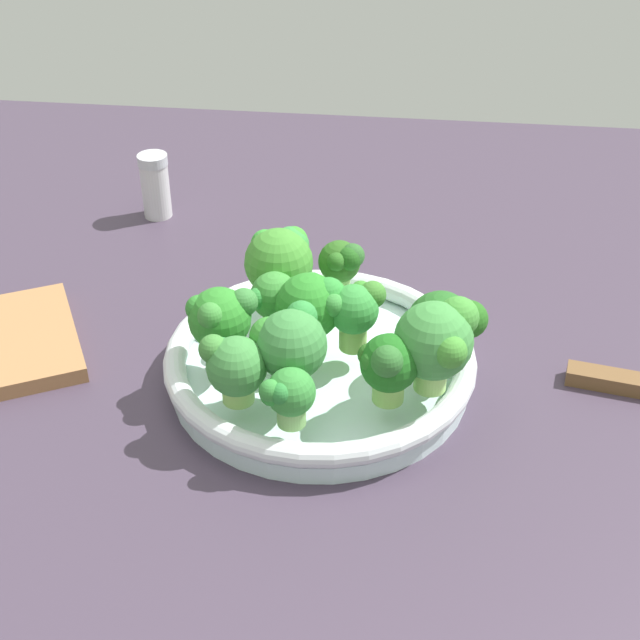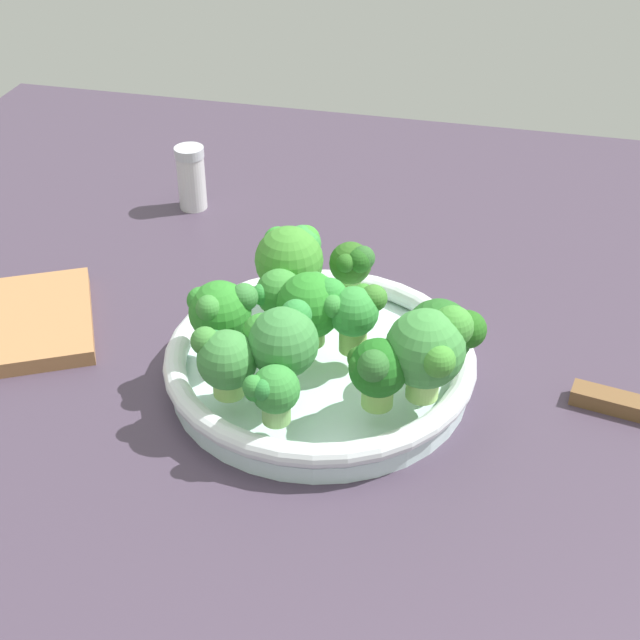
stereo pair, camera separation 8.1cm
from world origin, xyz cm
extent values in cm
cube|color=#413546|center=(0.00, 0.00, -1.25)|extent=(130.00, 130.00, 2.50)
cylinder|color=white|center=(1.09, 0.58, 0.85)|extent=(27.48, 27.48, 1.70)
torus|color=silver|center=(1.09, 0.58, 2.74)|extent=(28.62, 28.62, 2.08)
cylinder|color=#85C25C|center=(1.91, 9.65, 4.97)|extent=(2.18, 2.18, 2.39)
sphere|color=#2C601E|center=(1.91, 9.65, 7.51)|extent=(4.14, 4.14, 4.14)
sphere|color=#225B1C|center=(2.98, 8.71, 8.47)|extent=(2.38, 2.38, 2.38)
sphere|color=#29621E|center=(1.78, 7.95, 8.48)|extent=(1.79, 1.79, 1.79)
sphere|color=#2D6129|center=(3.21, 9.08, 8.59)|extent=(2.38, 2.38, 2.38)
cylinder|color=#87BD56|center=(7.62, -6.13, 4.89)|extent=(2.69, 2.69, 2.22)
sphere|color=#1D631B|center=(7.62, -6.13, 7.61)|extent=(4.95, 4.95, 4.95)
sphere|color=#2D682B|center=(7.46, -7.54, 8.81)|extent=(2.69, 2.69, 2.69)
sphere|color=#285B1C|center=(5.94, -5.79, 8.03)|extent=(2.02, 2.02, 2.02)
sphere|color=#256720|center=(6.27, -6.86, 8.12)|extent=(1.99, 1.99, 1.99)
cylinder|color=#79B15F|center=(-0.22, -10.05, 4.74)|extent=(2.39, 2.39, 1.92)
sphere|color=#338635|center=(-0.22, -10.05, 7.00)|extent=(4.03, 4.03, 4.03)
sphere|color=#328434|center=(-1.47, -11.07, 7.81)|extent=(1.86, 1.86, 1.86)
sphere|color=#2B8034|center=(-0.59, -11.21, 7.73)|extent=(1.84, 1.84, 1.84)
sphere|color=#2A8C2F|center=(-1.41, -10.94, 7.31)|extent=(1.87, 1.87, 1.87)
cylinder|color=#9AC868|center=(-3.75, 7.92, 4.82)|extent=(2.35, 2.35, 2.09)
sphere|color=#3F8A2F|center=(-3.75, 7.92, 8.03)|extent=(6.63, 6.63, 6.63)
sphere|color=green|center=(-2.55, 9.76, 9.48)|extent=(2.78, 2.78, 2.78)
sphere|color=green|center=(-5.29, 9.52, 9.08)|extent=(2.80, 2.80, 2.80)
sphere|color=green|center=(-2.81, 9.51, 9.11)|extent=(3.61, 3.61, 3.61)
cylinder|color=#77B752|center=(-7.50, -1.59, 4.84)|extent=(2.64, 2.64, 2.13)
sphere|color=#2D8229|center=(-7.50, -1.59, 7.73)|extent=(5.60, 5.60, 5.60)
sphere|color=#367A37|center=(-5.43, -0.85, 9.12)|extent=(2.52, 2.52, 2.52)
sphere|color=#3B8635|center=(-7.82, -3.25, 9.12)|extent=(2.38, 2.38, 2.38)
sphere|color=#2F822B|center=(-9.29, -1.56, 8.63)|extent=(2.43, 2.43, 2.43)
cylinder|color=#7CBA5E|center=(-0.59, -5.56, 5.08)|extent=(1.94, 1.94, 2.60)
sphere|color=#3B853E|center=(-0.59, -5.56, 8.34)|extent=(6.03, 6.03, 6.03)
sphere|color=#368A2F|center=(-2.48, -5.14, 8.70)|extent=(3.44, 3.44, 3.44)
sphere|color=#2F893A|center=(-0.13, -3.54, 9.85)|extent=(2.75, 2.75, 2.75)
cylinder|color=#87B551|center=(4.04, 0.97, 5.10)|extent=(2.54, 2.54, 2.65)
sphere|color=#348D39|center=(4.04, 0.97, 7.90)|extent=(4.52, 4.52, 4.52)
sphere|color=#368636|center=(2.35, 0.16, 8.85)|extent=(2.08, 2.08, 2.08)
sphere|color=#39842C|center=(4.53, 2.81, 8.59)|extent=(2.04, 2.04, 2.04)
sphere|color=#3C7C2C|center=(5.62, 1.96, 8.94)|extent=(2.46, 2.46, 2.46)
cylinder|color=#95C863|center=(-3.47, 3.45, 4.75)|extent=(2.33, 2.33, 1.95)
sphere|color=#398634|center=(-3.47, 3.45, 7.18)|extent=(4.47, 4.47, 4.47)
sphere|color=#3B8D36|center=(-2.17, 3.11, 7.55)|extent=(1.92, 1.92, 1.92)
sphere|color=#328E3A|center=(-4.72, 2.36, 7.48)|extent=(2.11, 2.11, 2.11)
cylinder|color=#7DB64D|center=(0.02, 1.18, 4.81)|extent=(2.73, 2.73, 2.06)
sphere|color=#2B8327|center=(0.02, 1.18, 7.79)|extent=(6.01, 6.01, 6.01)
sphere|color=#2F8B34|center=(1.76, 1.45, 8.99)|extent=(3.10, 3.10, 3.10)
sphere|color=#328832|center=(-0.21, 3.26, 8.56)|extent=(2.60, 2.60, 2.60)
cylinder|color=#9DD46C|center=(11.10, -4.12, 5.16)|extent=(2.80, 2.80, 2.76)
sphere|color=#3F8D3F|center=(11.10, -4.12, 8.71)|extent=(6.68, 6.68, 6.68)
sphere|color=#408F34|center=(13.00, -2.58, 10.18)|extent=(3.54, 3.54, 3.54)
sphere|color=#408E31|center=(12.42, -6.43, 9.41)|extent=(2.79, 2.79, 2.79)
cylinder|color=#93D363|center=(11.70, -0.38, 4.67)|extent=(2.45, 2.45, 1.79)
sphere|color=#256123|center=(11.70, -0.38, 7.52)|extent=(6.00, 6.00, 6.00)
sphere|color=#24611A|center=(14.12, 0.43, 8.32)|extent=(3.34, 3.34, 3.34)
sphere|color=#26622B|center=(12.01, -2.40, 7.92)|extent=(2.83, 2.83, 2.83)
cylinder|color=#8DC05D|center=(-4.85, -7.64, 4.71)|extent=(2.73, 2.73, 1.87)
sphere|color=#3D853D|center=(-4.85, -7.64, 7.31)|extent=(5.10, 5.10, 5.10)
sphere|color=#2F823B|center=(-6.40, -6.43, 7.71)|extent=(2.59, 2.59, 2.59)
sphere|color=#3E8236|center=(-6.79, -7.33, 8.68)|extent=(2.45, 2.45, 2.45)
cube|color=brown|center=(28.58, 2.54, 0.75)|extent=(9.84, 3.91, 1.50)
cylinder|color=silver|center=(-22.37, 30.52, 3.39)|extent=(3.41, 3.41, 6.79)
cylinder|color=silver|center=(-22.37, 30.52, 7.38)|extent=(3.58, 3.58, 1.19)
camera|label=1|loc=(8.91, -66.09, 53.05)|focal=51.38mm
camera|label=2|loc=(16.93, -64.65, 53.05)|focal=51.38mm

